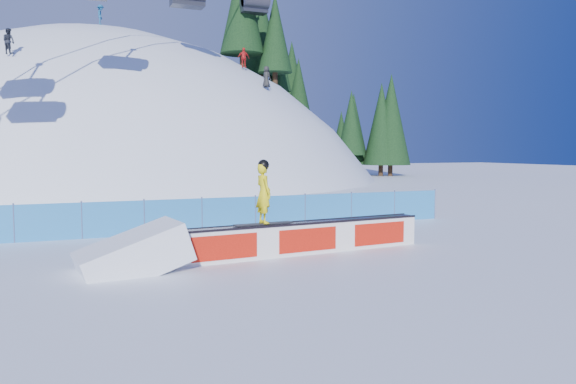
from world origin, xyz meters
name	(u,v)px	position (x,y,z in m)	size (l,w,h in m)	color
ground	(206,257)	(0.00, 0.00, 0.00)	(160.00, 160.00, 0.00)	white
snow_hill	(103,361)	(0.00, 42.00, -18.00)	(64.00, 64.00, 64.00)	white
treeline	(321,91)	(23.30, 40.98, 9.27)	(21.64, 13.68, 19.41)	black
safety_fence	(174,216)	(0.00, 4.50, 0.60)	(22.05, 0.05, 1.30)	#2575BC
rail_box	(304,238)	(2.65, -0.65, 0.45)	(7.61, 1.28, 0.91)	white
snow_ramp	(133,271)	(-2.08, -1.12, 0.00)	(2.50, 1.67, 0.94)	white
snowboarder	(264,193)	(1.41, -0.77, 1.77)	(1.70, 0.63, 1.75)	black
distant_skiers	(147,43)	(3.14, 30.42, 11.18)	(19.08, 10.93, 7.27)	black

